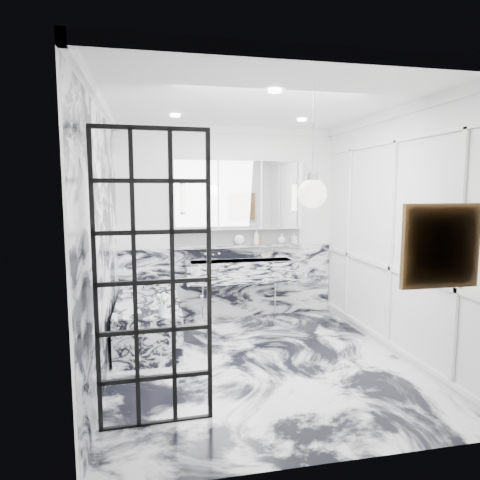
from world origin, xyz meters
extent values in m
plane|color=silver|center=(0.00, 0.00, 0.00)|extent=(3.60, 3.60, 0.00)
plane|color=white|center=(0.00, 0.00, 2.80)|extent=(3.60, 3.60, 0.00)
plane|color=white|center=(0.00, 1.80, 1.40)|extent=(3.60, 0.00, 3.60)
plane|color=white|center=(0.00, -1.80, 1.40)|extent=(3.60, 0.00, 3.60)
plane|color=white|center=(-1.60, 0.00, 1.40)|extent=(0.00, 3.60, 3.60)
plane|color=white|center=(1.60, 0.00, 1.40)|extent=(0.00, 3.60, 3.60)
cube|color=silver|center=(0.00, 1.78, 0.53)|extent=(3.18, 0.05, 1.05)
cube|color=silver|center=(-1.59, 0.00, 1.34)|extent=(0.02, 3.56, 2.68)
cube|color=white|center=(1.58, 0.00, 1.30)|extent=(0.03, 3.40, 2.30)
imported|color=#8C5919|center=(0.41, 1.71, 1.20)|extent=(0.10, 0.10, 0.22)
imported|color=#4C4C51|center=(1.00, 1.71, 1.17)|extent=(0.09, 0.09, 0.16)
imported|color=silver|center=(0.80, 1.71, 1.17)|extent=(0.12, 0.12, 0.15)
sphere|color=white|center=(0.15, 1.71, 1.17)|extent=(0.15, 0.15, 0.15)
cylinder|color=#8C5919|center=(0.47, 1.71, 1.14)|extent=(0.04, 0.04, 0.10)
cylinder|color=silver|center=(-1.01, 0.19, 0.61)|extent=(0.09, 0.09, 0.12)
cube|color=#C97214|center=(0.89, -1.76, 1.51)|extent=(0.50, 0.05, 0.50)
sphere|color=white|center=(0.18, -1.10, 1.88)|extent=(0.24, 0.24, 0.24)
cube|color=silver|center=(0.15, 1.55, 0.73)|extent=(1.60, 0.45, 0.30)
cube|color=silver|center=(0.15, 1.72, 1.07)|extent=(1.90, 0.14, 0.04)
cube|color=white|center=(0.15, 1.78, 1.21)|extent=(1.90, 0.03, 0.23)
cube|color=white|center=(0.15, 1.73, 1.82)|extent=(1.90, 0.16, 1.00)
cylinder|color=white|center=(-0.67, 1.63, 1.78)|extent=(0.07, 0.07, 0.40)
cylinder|color=white|center=(0.97, 1.63, 1.78)|extent=(0.07, 0.07, 0.40)
cube|color=silver|center=(-1.18, 0.90, 0.28)|extent=(0.75, 1.65, 0.55)
camera|label=1|loc=(-1.11, -4.40, 1.92)|focal=32.00mm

